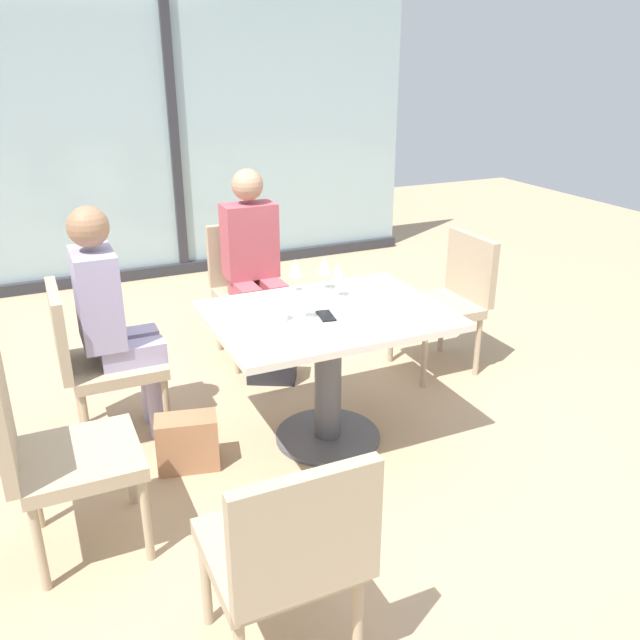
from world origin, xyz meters
TOP-DOWN VIEW (x-y plane):
  - ground_plane at (0.00, 0.00)m, footprint 12.00×12.00m
  - window_wall_backdrop at (0.00, 3.20)m, footprint 4.51×0.10m
  - dining_table_main at (0.00, 0.00)m, footprint 1.16×0.87m
  - chair_near_window at (0.00, 1.25)m, footprint 0.46×0.51m
  - chair_far_left at (-1.09, 0.49)m, footprint 0.51×0.46m
  - chair_side_end at (-1.35, -0.33)m, footprint 0.50×0.46m
  - chair_front_left at (-0.72, -1.25)m, footprint 0.46×0.50m
  - chair_far_right at (1.09, 0.49)m, footprint 0.51×0.46m
  - person_near_window at (-0.00, 1.14)m, footprint 0.34×0.39m
  - person_far_left at (-0.98, 0.49)m, footprint 0.39×0.34m
  - wine_glass_0 at (-0.14, -0.03)m, footprint 0.07×0.07m
  - wine_glass_1 at (-0.03, 0.34)m, footprint 0.07×0.07m
  - wine_glass_2 at (0.13, 0.32)m, footprint 0.07×0.07m
  - wine_glass_3 at (0.14, 0.18)m, footprint 0.07×0.07m
  - coffee_cup at (-0.26, -0.01)m, footprint 0.08×0.08m
  - cell_phone_on_table at (-0.04, -0.05)m, footprint 0.09×0.15m
  - handbag_0 at (-0.03, 0.76)m, footprint 0.34×0.28m
  - handbag_1 at (-0.75, 0.05)m, footprint 0.33×0.22m

SIDE VIEW (x-z plane):
  - ground_plane at x=0.00m, z-range 0.00..0.00m
  - handbag_0 at x=-0.03m, z-range 0.00..0.28m
  - handbag_1 at x=-0.75m, z-range 0.00..0.28m
  - chair_near_window at x=0.00m, z-range 0.06..0.93m
  - chair_far_left at x=-1.09m, z-range 0.06..0.93m
  - chair_side_end at x=-1.35m, z-range 0.06..0.93m
  - chair_front_left at x=-0.72m, z-range 0.06..0.93m
  - chair_far_right at x=1.09m, z-range 0.06..0.93m
  - dining_table_main at x=0.00m, z-range 0.17..0.90m
  - person_near_window at x=0.00m, z-range 0.07..1.33m
  - person_far_left at x=-0.98m, z-range 0.07..1.33m
  - cell_phone_on_table at x=-0.04m, z-range 0.73..0.74m
  - coffee_cup at x=-0.26m, z-range 0.73..0.82m
  - wine_glass_0 at x=-0.14m, z-range 0.77..0.95m
  - wine_glass_1 at x=-0.03m, z-range 0.77..0.95m
  - wine_glass_2 at x=0.13m, z-range 0.77..0.95m
  - wine_glass_3 at x=0.14m, z-range 0.77..0.95m
  - window_wall_backdrop at x=0.00m, z-range -0.14..2.56m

